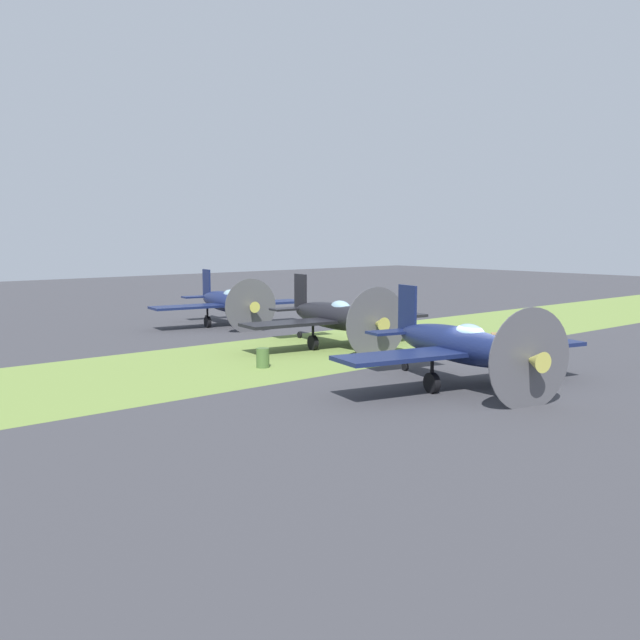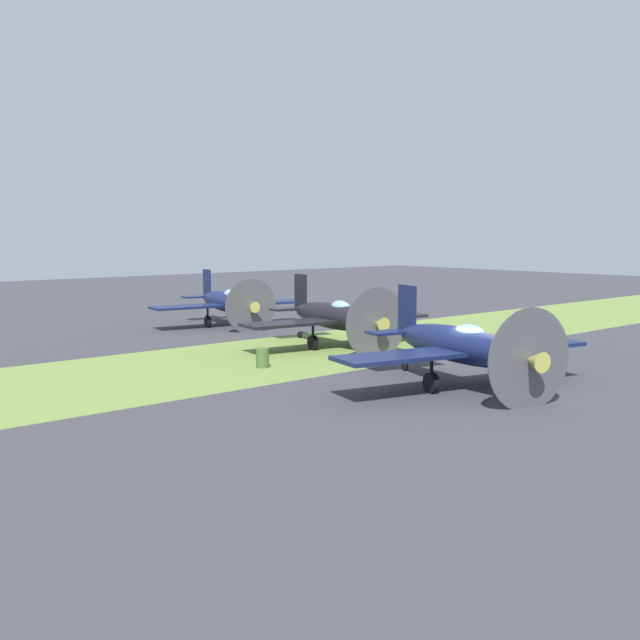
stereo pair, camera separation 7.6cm
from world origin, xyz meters
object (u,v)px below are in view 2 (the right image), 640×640
Objects in this scene: airplane_lead at (461,345)px; fuel_drum at (263,358)px; supply_crate at (500,339)px; airplane_trail at (228,302)px; airplane_wingman at (335,316)px.

fuel_drum is (3.47, -8.60, -1.24)m from airplane_lead.
fuel_drum is at bearing -54.79° from airplane_lead.
airplane_lead reaches higher than supply_crate.
airplane_trail is (-3.97, -22.66, -0.11)m from airplane_lead.
supply_crate is (-10.49, -5.60, -1.37)m from airplane_lead.
airplane_lead is 12.62× the size of fuel_drum.
airplane_wingman is at bearing -93.06° from airplane_lead.
airplane_lead is 9.36m from fuel_drum.
airplane_wingman is 1.05× the size of airplane_trail.
airplane_lead is at bearing 28.09° from supply_crate.
airplane_lead reaches higher than fuel_drum.
airplane_wingman reaches higher than supply_crate.
fuel_drum reaches higher than supply_crate.
airplane_trail is 11.81× the size of supply_crate.
airplane_trail is at bearing -86.65° from airplane_lead.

